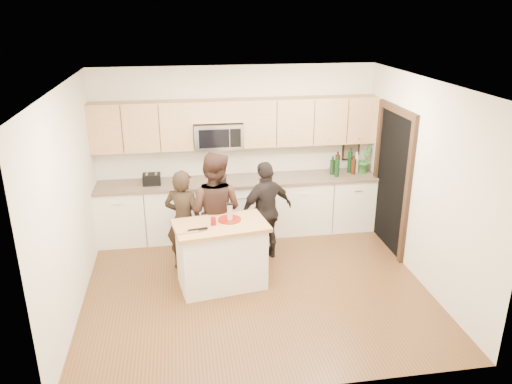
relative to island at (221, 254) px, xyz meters
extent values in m
plane|color=brown|center=(0.44, -0.09, -0.45)|extent=(4.50, 4.50, 0.00)
cube|color=beige|center=(0.44, 1.91, 0.90)|extent=(4.50, 0.02, 2.70)
cube|color=beige|center=(0.44, -2.09, 0.90)|extent=(4.50, 0.02, 2.70)
cube|color=beige|center=(-1.81, -0.09, 0.90)|extent=(0.02, 4.00, 2.70)
cube|color=beige|center=(2.69, -0.09, 0.90)|extent=(0.02, 4.00, 2.70)
cube|color=white|center=(0.44, -0.09, 2.25)|extent=(4.50, 4.00, 0.02)
cube|color=white|center=(0.44, 1.60, 0.00)|extent=(4.50, 0.62, 0.90)
cube|color=#7D6753|center=(0.44, 1.59, 0.47)|extent=(4.50, 0.66, 0.04)
cube|color=tan|center=(-1.03, 1.74, 1.37)|extent=(1.55, 0.33, 0.75)
cube|color=tan|center=(1.61, 1.74, 1.37)|extent=(2.17, 0.33, 0.75)
cube|color=tan|center=(0.13, 1.74, 1.58)|extent=(0.78, 0.33, 0.33)
cube|color=silver|center=(0.13, 1.71, 1.20)|extent=(0.76, 0.40, 0.40)
cube|color=black|center=(0.05, 1.51, 1.20)|extent=(0.47, 0.01, 0.29)
cube|color=black|center=(0.39, 1.51, 1.20)|extent=(0.17, 0.01, 0.29)
cube|color=black|center=(2.68, 0.81, 0.60)|extent=(0.02, 1.05, 2.10)
cube|color=black|center=(2.66, 0.23, 0.60)|extent=(0.06, 0.10, 2.10)
cube|color=black|center=(2.66, 1.38, 0.60)|extent=(0.06, 0.10, 2.10)
cube|color=black|center=(2.66, 0.81, 1.70)|extent=(0.06, 1.25, 0.10)
cube|color=black|center=(2.39, 1.89, 0.83)|extent=(0.30, 0.03, 0.38)
cube|color=tan|center=(2.39, 1.88, 0.83)|extent=(0.24, 0.00, 0.32)
cube|color=white|center=(-0.51, 1.28, 0.25)|extent=(0.34, 0.01, 0.48)
cube|color=white|center=(-0.51, 1.58, 0.48)|extent=(0.34, 0.60, 0.01)
cube|color=white|center=(0.00, 0.00, -0.03)|extent=(1.19, 0.80, 0.85)
cube|color=#A56D45|center=(0.00, 0.00, 0.42)|extent=(1.29, 0.87, 0.05)
cylinder|color=maroon|center=(0.13, 0.10, 0.45)|extent=(0.31, 0.31, 0.02)
cube|color=silver|center=(0.13, 0.05, 0.58)|extent=(0.07, 0.06, 0.23)
cube|color=black|center=(0.13, 0.05, 0.70)|extent=(0.08, 0.06, 0.02)
cylinder|color=maroon|center=(-0.09, -0.02, 0.50)|extent=(0.07, 0.07, 0.10)
cube|color=#A56D45|center=(-0.44, -0.16, 0.45)|extent=(0.29, 0.20, 0.02)
cube|color=black|center=(-0.30, -0.17, 0.47)|extent=(0.25, 0.07, 0.02)
cube|color=silver|center=(-0.38, -0.21, 0.47)|extent=(0.17, 0.05, 0.01)
cube|color=black|center=(-0.93, 1.58, 0.57)|extent=(0.27, 0.20, 0.17)
cube|color=silver|center=(-1.00, 1.58, 0.66)|extent=(0.03, 0.15, 0.00)
cube|color=silver|center=(-0.86, 1.58, 0.66)|extent=(0.03, 0.15, 0.00)
cylinder|color=black|center=(2.00, 1.62, 0.64)|extent=(0.08, 0.08, 0.30)
cylinder|color=#37180A|center=(2.12, 1.74, 0.66)|extent=(0.08, 0.08, 0.35)
cylinder|color=black|center=(2.31, 1.68, 0.69)|extent=(0.08, 0.08, 0.41)
cylinder|color=#37180A|center=(2.35, 1.59, 0.64)|extent=(0.08, 0.08, 0.31)
cylinder|color=#BDBC94|center=(2.42, 1.66, 0.66)|extent=(0.09, 0.09, 0.35)
cylinder|color=black|center=(2.04, 1.49, 0.66)|extent=(0.07, 0.07, 0.34)
imported|color=#306E2C|center=(2.54, 1.63, 0.71)|extent=(0.31, 0.32, 0.45)
imported|color=black|center=(-0.47, 0.55, 0.29)|extent=(0.63, 0.53, 1.48)
imported|color=#301E18|center=(-0.04, 0.55, 0.40)|extent=(1.03, 0.93, 1.71)
imported|color=black|center=(0.72, 0.69, 0.30)|extent=(0.95, 0.69, 1.50)
camera|label=1|loc=(-0.47, -5.91, 3.10)|focal=35.00mm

